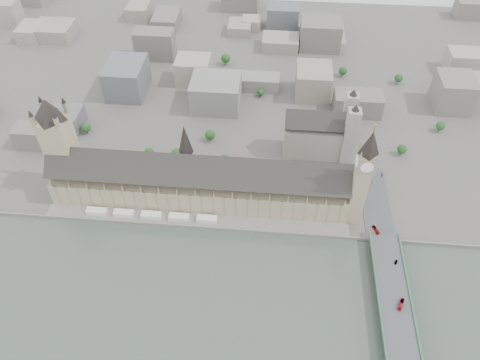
# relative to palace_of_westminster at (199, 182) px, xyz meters

# --- Properties ---
(ground) EXTENTS (900.00, 900.00, 0.00)m
(ground) POSITION_rel_palace_of_westminster_xyz_m (0.00, -19.70, -22.71)
(ground) COLOR #595651
(ground) RESTS_ON ground
(embankment_wall) EXTENTS (600.00, 1.50, 3.00)m
(embankment_wall) POSITION_rel_palace_of_westminster_xyz_m (0.00, -34.70, -21.21)
(embankment_wall) COLOR slate
(embankment_wall) RESTS_ON ground
(river_terrace) EXTENTS (270.00, 15.00, 2.00)m
(river_terrace) POSITION_rel_palace_of_westminster_xyz_m (0.00, -27.20, -21.71)
(river_terrace) COLOR slate
(river_terrace) RESTS_ON ground
(terrace_tents) EXTENTS (118.00, 7.00, 4.00)m
(terrace_tents) POSITION_rel_palace_of_westminster_xyz_m (-40.00, -26.70, -18.71)
(terrace_tents) COLOR white
(terrace_tents) RESTS_ON river_terrace
(palace_of_westminster) EXTENTS (265.00, 40.73, 55.44)m
(palace_of_westminster) POSITION_rel_palace_of_westminster_xyz_m (0.00, 0.00, 0.00)
(palace_of_westminster) COLOR tan
(palace_of_westminster) RESTS_ON ground
(elizabeth_tower) EXTENTS (17.00, 17.00, 107.50)m
(elizabeth_tower) POSITION_rel_palace_of_westminster_xyz_m (138.00, -11.70, 35.38)
(elizabeth_tower) COLOR tan
(elizabeth_tower) RESTS_ON ground
(victoria_tower) EXTENTS (30.00, 30.00, 100.00)m
(victoria_tower) POSITION_rel_palace_of_westminster_xyz_m (-122.00, 6.30, 32.50)
(victoria_tower) COLOR tan
(victoria_tower) RESTS_ON ground
(central_tower) EXTENTS (13.00, 13.00, 48.00)m
(central_tower) POSITION_rel_palace_of_westminster_xyz_m (-10.00, 6.30, 35.21)
(central_tower) COLOR gray
(central_tower) RESTS_ON ground
(westminster_bridge) EXTENTS (25.00, 325.00, 10.25)m
(westminster_bridge) POSITION_rel_palace_of_westminster_xyz_m (162.00, -107.20, -17.58)
(westminster_bridge) COLOR #474749
(westminster_bridge) RESTS_ON ground
(westminster_abbey) EXTENTS (68.00, 36.00, 64.00)m
(westminster_abbey) POSITION_rel_palace_of_westminster_xyz_m (110.92, 75.30, 2.38)
(westminster_abbey) COLOR #A19B91
(westminster_abbey) RESTS_ON ground
(city_skyline_inland) EXTENTS (720.00, 360.00, 38.00)m
(city_skyline_inland) POSITION_rel_palace_of_westminster_xyz_m (0.00, 225.30, -3.71)
(city_skyline_inland) COLOR gray
(city_skyline_inland) RESTS_ON ground
(park_trees) EXTENTS (110.00, 30.00, 15.00)m
(park_trees) POSITION_rel_palace_of_westminster_xyz_m (-10.00, 40.30, -15.21)
(park_trees) COLOR #194719
(park_trees) RESTS_ON ground
(red_bus_north) EXTENTS (5.94, 9.43, 2.61)m
(red_bus_north) POSITION_rel_palace_of_westminster_xyz_m (155.00, -32.12, -11.15)
(red_bus_north) COLOR #A91313
(red_bus_north) RESTS_ON westminster_bridge
(red_bus_south) EXTENTS (6.26, 10.61, 2.91)m
(red_bus_south) POSITION_rel_palace_of_westminster_xyz_m (165.59, -101.71, -11.00)
(red_bus_south) COLOR red
(red_bus_south) RESTS_ON westminster_bridge
(car_silver) EXTENTS (3.05, 4.48, 1.40)m
(car_silver) POSITION_rel_palace_of_westminster_xyz_m (167.60, -63.54, -11.76)
(car_silver) COLOR gray
(car_silver) RESTS_ON westminster_bridge
(car_approach) EXTENTS (2.17, 4.80, 1.37)m
(car_approach) POSITION_rel_palace_of_westminster_xyz_m (168.70, 35.67, -11.77)
(car_approach) COLOR gray
(car_approach) RESTS_ON westminster_bridge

